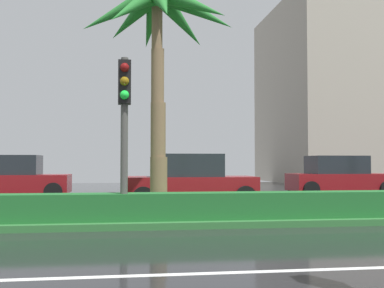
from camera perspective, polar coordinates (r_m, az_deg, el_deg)
name	(u,v)px	position (r m, az deg, el deg)	size (l,w,h in m)	color
palm_tree_centre_left	(158,22)	(13.10, -4.06, 14.35)	(4.24, 4.14, 6.26)	brown
traffic_signal_median_right	(124,108)	(10.62, -8.07, 4.27)	(0.28, 0.43, 3.60)	#4C4C47
car_in_traffic_leading	(12,178)	(19.91, -20.72, -3.83)	(4.30, 2.02, 1.72)	maroon
car_in_traffic_second	(190,181)	(16.15, -0.26, -4.38)	(4.30, 2.02, 1.72)	maroon
car_in_traffic_third	(339,177)	(21.36, 17.11, -3.76)	(4.30, 2.02, 1.72)	maroon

